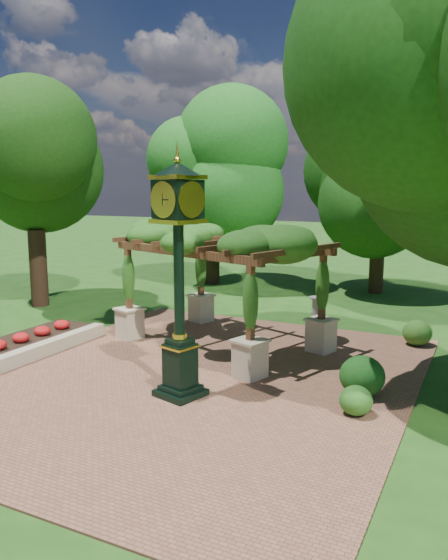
% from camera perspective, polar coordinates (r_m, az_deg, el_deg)
% --- Properties ---
extents(ground, '(120.00, 120.00, 0.00)m').
position_cam_1_polar(ground, '(12.73, -5.11, -11.54)').
color(ground, '#1E4714').
rests_on(ground, ground).
extents(brick_plaza, '(10.00, 12.00, 0.04)m').
position_cam_1_polar(brick_plaza, '(13.53, -2.87, -10.11)').
color(brick_plaza, brown).
rests_on(brick_plaza, ground).
extents(border_wall, '(0.35, 5.00, 0.40)m').
position_cam_1_polar(border_wall, '(15.79, -18.64, -7.02)').
color(border_wall, '#C6B793').
rests_on(border_wall, ground).
extents(flower_bed, '(1.50, 5.00, 0.36)m').
position_cam_1_polar(flower_bed, '(16.43, -20.88, -6.57)').
color(flower_bed, red).
rests_on(flower_bed, ground).
extents(pedestal_clock, '(1.26, 1.26, 5.18)m').
position_cam_1_polar(pedestal_clock, '(11.63, -4.77, 2.21)').
color(pedestal_clock, black).
rests_on(pedestal_clock, brick_plaza).
extents(pergola, '(6.56, 5.19, 3.61)m').
position_cam_1_polar(pergola, '(15.56, -0.29, 3.65)').
color(pergola, beige).
rests_on(pergola, brick_plaza).
extents(sundial, '(0.62, 0.62, 0.92)m').
position_cam_1_polar(sundial, '(18.87, 9.57, -3.29)').
color(sundial, gray).
rests_on(sundial, ground).
extents(shrub_front, '(0.76, 0.76, 0.61)m').
position_cam_1_polar(shrub_front, '(11.60, 13.62, -12.14)').
color(shrub_front, '#265D1A').
rests_on(shrub_front, brick_plaza).
extents(shrub_mid, '(1.25, 1.25, 0.90)m').
position_cam_1_polar(shrub_mid, '(12.58, 14.24, -9.70)').
color(shrub_mid, '#174914').
rests_on(shrub_mid, brick_plaza).
extents(shrub_back, '(0.97, 0.97, 0.75)m').
position_cam_1_polar(shrub_back, '(16.91, 19.54, -5.21)').
color(shrub_back, '#2F5F1B').
rests_on(shrub_back, brick_plaza).
extents(tree_west_near, '(4.66, 4.66, 7.66)m').
position_cam_1_polar(tree_west_near, '(22.22, -19.36, 10.87)').
color(tree_west_near, '#382016').
rests_on(tree_west_near, ground).
extents(tree_west_far, '(4.69, 4.69, 8.12)m').
position_cam_1_polar(tree_west_far, '(25.99, -1.32, 11.85)').
color(tree_west_far, black).
rests_on(tree_west_far, ground).
extents(tree_north, '(4.43, 4.43, 6.49)m').
position_cam_1_polar(tree_north, '(24.50, 16.00, 9.01)').
color(tree_north, '#382716').
rests_on(tree_north, ground).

